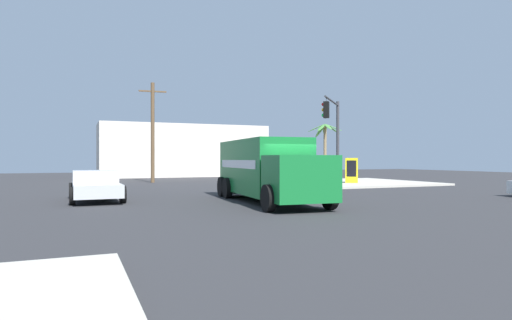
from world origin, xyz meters
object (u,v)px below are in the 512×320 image
(pickup_silver, at_px, (96,185))
(utility_pole, at_px, (153,131))
(delivery_truck, at_px, (267,169))
(vending_machine_red, at_px, (352,170))
(traffic_light_primary, at_px, (334,129))
(palm_tree_far, at_px, (325,140))

(pickup_silver, distance_m, utility_pole, 15.50)
(delivery_truck, bearing_deg, vending_machine_red, 39.91)
(delivery_truck, relative_size, vending_machine_red, 4.61)
(traffic_light_primary, distance_m, vending_machine_red, 6.22)
(vending_machine_red, bearing_deg, delivery_truck, -140.09)
(palm_tree_far, distance_m, utility_pole, 14.55)
(delivery_truck, xyz_separation_m, vending_machine_red, (11.16, 9.34, -0.40))
(traffic_light_primary, bearing_deg, delivery_truck, -142.11)
(delivery_truck, height_order, palm_tree_far, palm_tree_far)
(delivery_truck, distance_m, traffic_light_primary, 9.30)
(delivery_truck, xyz_separation_m, palm_tree_far, (12.03, 14.40, 2.08))
(pickup_silver, xyz_separation_m, utility_pole, (4.96, 14.28, 3.46))
(traffic_light_primary, height_order, pickup_silver, traffic_light_primary)
(traffic_light_primary, xyz_separation_m, pickup_silver, (-14.12, -1.84, -3.10))
(traffic_light_primary, xyz_separation_m, vending_machine_red, (4.07, 3.82, -2.76))
(traffic_light_primary, bearing_deg, palm_tree_far, 60.94)
(traffic_light_primary, distance_m, palm_tree_far, 10.16)
(palm_tree_far, bearing_deg, vending_machine_red, -99.71)
(delivery_truck, xyz_separation_m, pickup_silver, (-7.02, 3.68, -0.73))
(pickup_silver, bearing_deg, delivery_truck, -27.68)
(delivery_truck, xyz_separation_m, utility_pole, (-2.06, 17.96, 2.73))
(palm_tree_far, bearing_deg, pickup_silver, -150.64)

